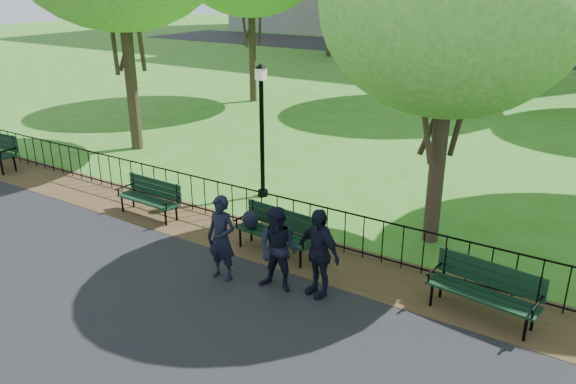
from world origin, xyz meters
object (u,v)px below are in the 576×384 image
Objects in this scene: tree_near_e at (453,3)px; park_bench_left_a at (151,194)px; park_bench_main at (268,224)px; person_mid at (278,250)px; taxi at (391,41)px; person_left at (221,238)px; lamppost at (262,126)px; park_bench_right_a at (486,285)px; person_right at (318,252)px.

park_bench_left_a is at bearing -159.09° from tree_near_e.
person_mid reaches higher than park_bench_main.
park_bench_left_a is 0.36× the size of taxi.
person_mid is at bearing 7.74° from person_left.
lamppost is at bearing 60.69° from park_bench_left_a.
park_bench_main is 1.11× the size of person_left.
park_bench_main is 5.33m from tree_near_e.
park_bench_left_a is 7.49m from park_bench_right_a.
park_bench_right_a is 0.55× the size of lamppost.
person_left is at bearing -126.07° from tree_near_e.
park_bench_right_a is 1.18× the size of person_mid.
taxi reaches higher than person_mid.
park_bench_right_a is at bearing 0.88° from park_bench_left_a.
park_bench_left_a is at bearing -173.69° from park_bench_right_a.
lamppost is at bearing 122.55° from person_mid.
park_bench_right_a is at bearing -53.64° from tree_near_e.
park_bench_right_a reaches higher than park_bench_main.
tree_near_e is at bearing 50.76° from person_left.
person_left is (-2.62, -3.59, -3.89)m from tree_near_e.
lamppost reaches higher than park_bench_left_a.
lamppost reaches higher than person_right.
lamppost is 4.68m from person_mid.
tree_near_e is at bearing 90.94° from person_right.
park_bench_left_a is 7.49m from tree_near_e.
tree_near_e is 32.53m from taxi.
park_bench_main is at bearing 83.08° from person_left.
person_left reaches higher than park_bench_main.
park_bench_right_a is 5.00m from tree_near_e.
lamppost is 2.07× the size of person_right.
person_mid is 0.97× the size of person_right.
person_mid is 34.84m from taxi.
tree_near_e is (4.40, -0.18, 2.91)m from lamppost.
park_bench_left_a is 1.05× the size of person_left.
tree_near_e reaches higher than person_right.
park_bench_right_a is at bearing -149.10° from taxi.
taxi is at bearing 114.65° from tree_near_e.
tree_near_e is 5.40m from person_mid.
park_bench_left_a is at bearing -161.07° from taxi.
tree_near_e reaches higher than person_left.
tree_near_e is 1.49× the size of taxi.
park_bench_right_a reaches higher than park_bench_left_a.
park_bench_main is at bearing -52.58° from lamppost.
taxi is (-10.85, 32.94, -0.02)m from person_left.
person_right is at bearing -24.11° from park_bench_main.
park_bench_main is 0.26× the size of tree_near_e.
lamppost is 2.15× the size of person_mid.
person_left is 1.00× the size of person_right.
park_bench_main is 1.87m from person_right.
person_left reaches higher than park_bench_right_a.
park_bench_right_a is (4.21, -0.01, -0.02)m from park_bench_main.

